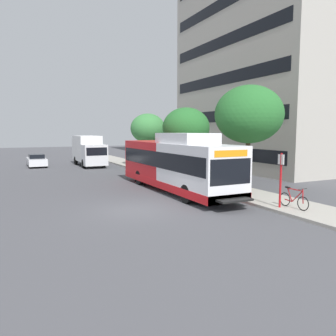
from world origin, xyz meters
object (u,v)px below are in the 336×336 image
(transit_bus, at_px, (175,164))
(street_tree_mid_block, at_px, (186,128))
(box_truck_background, at_px, (88,150))
(bus_stop_sign_pole, at_px, (281,176))
(street_tree_far_block, at_px, (148,128))
(street_tree_near_stop, at_px, (249,115))
(bicycle_parked, at_px, (294,199))
(parked_car_far_lane, at_px, (37,160))

(transit_bus, relative_size, street_tree_mid_block, 2.21)
(box_truck_background, bearing_deg, street_tree_mid_block, -66.21)
(bus_stop_sign_pole, bearing_deg, street_tree_far_block, 85.15)
(street_tree_near_stop, bearing_deg, street_tree_far_block, 91.05)
(transit_bus, relative_size, bus_stop_sign_pole, 4.71)
(transit_bus, distance_m, bicycle_parked, 7.72)
(street_tree_mid_block, distance_m, parked_car_far_lane, 17.62)
(bus_stop_sign_pole, distance_m, parked_car_far_lane, 27.58)
(street_tree_mid_block, height_order, parked_car_far_lane, street_tree_mid_block)
(bicycle_parked, xyz_separation_m, street_tree_mid_block, (1.34, 12.85, 3.47))
(transit_bus, distance_m, box_truck_background, 17.82)
(transit_bus, bearing_deg, parked_car_far_lane, 108.80)
(street_tree_mid_block, distance_m, street_tree_far_block, 7.97)
(transit_bus, distance_m, bus_stop_sign_pole, 7.09)
(transit_bus, relative_size, bicycle_parked, 6.96)
(street_tree_near_stop, bearing_deg, bicycle_parked, -106.46)
(bus_stop_sign_pole, distance_m, street_tree_far_block, 20.60)
(street_tree_near_stop, bearing_deg, transit_bus, 155.13)
(transit_bus, bearing_deg, street_tree_mid_block, 55.28)
(transit_bus, xyz_separation_m, street_tree_far_block, (3.85, 13.63, 2.33))
(transit_bus, distance_m, parked_car_far_lane, 20.50)
(bus_stop_sign_pole, height_order, street_tree_near_stop, street_tree_near_stop)
(bicycle_parked, bearing_deg, parked_car_far_lane, 109.06)
(street_tree_near_stop, relative_size, street_tree_mid_block, 1.16)
(bicycle_parked, distance_m, street_tree_near_stop, 6.93)
(transit_bus, xyz_separation_m, bus_stop_sign_pole, (2.12, -6.76, -0.05))
(transit_bus, height_order, street_tree_near_stop, street_tree_near_stop)
(street_tree_far_block, relative_size, box_truck_background, 0.77)
(street_tree_far_block, distance_m, box_truck_background, 7.07)
(bicycle_parked, bearing_deg, street_tree_mid_block, 84.05)
(bus_stop_sign_pole, height_order, bicycle_parked, bus_stop_sign_pole)
(box_truck_background, bearing_deg, transit_bus, -85.45)
(transit_bus, xyz_separation_m, box_truck_background, (-1.41, 17.76, 0.04))
(street_tree_far_block, bearing_deg, street_tree_mid_block, -89.51)
(street_tree_near_stop, bearing_deg, bus_stop_sign_pole, -112.59)
(street_tree_near_stop, height_order, street_tree_far_block, street_tree_near_stop)
(parked_car_far_lane, bearing_deg, bus_stop_sign_pole, -71.55)
(box_truck_background, bearing_deg, bicycle_parked, -80.90)
(street_tree_near_stop, distance_m, parked_car_far_lane, 24.21)
(transit_bus, relative_size, box_truck_background, 1.75)
(parked_car_far_lane, bearing_deg, bicycle_parked, -70.94)
(parked_car_far_lane, xyz_separation_m, box_truck_background, (5.19, -1.63, 1.08))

